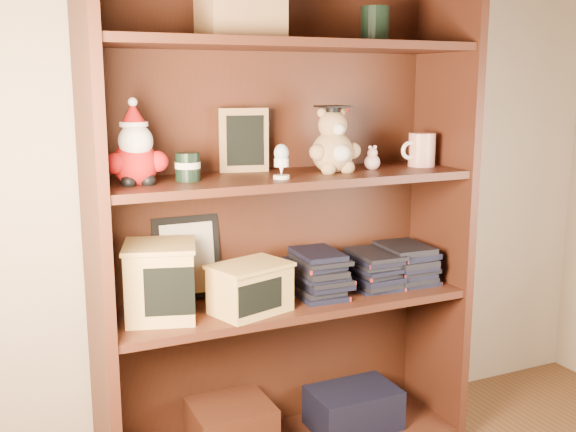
# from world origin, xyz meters

# --- Properties ---
(bookcase) EXTENTS (1.20, 0.35, 1.60)m
(bookcase) POSITION_xyz_m (0.09, 1.36, 0.78)
(bookcase) COLOR #431F13
(bookcase) RESTS_ON ground
(shelf_lower) EXTENTS (1.14, 0.33, 0.02)m
(shelf_lower) POSITION_xyz_m (0.10, 1.30, 0.54)
(shelf_lower) COLOR #431F13
(shelf_lower) RESTS_ON ground
(shelf_upper) EXTENTS (1.14, 0.33, 0.02)m
(shelf_upper) POSITION_xyz_m (0.10, 1.30, 0.94)
(shelf_upper) COLOR #431F13
(shelf_upper) RESTS_ON ground
(santa_plush) EXTENTS (0.17, 0.13, 0.25)m
(santa_plush) POSITION_xyz_m (-0.37, 1.30, 1.04)
(santa_plush) COLOR #A50F0F
(santa_plush) RESTS_ON shelf_upper
(teachers_tin) EXTENTS (0.07, 0.07, 0.08)m
(teachers_tin) POSITION_xyz_m (-0.22, 1.30, 0.99)
(teachers_tin) COLOR black
(teachers_tin) RESTS_ON shelf_upper
(chalkboard_plaque) EXTENTS (0.16, 0.10, 0.20)m
(chalkboard_plaque) POSITION_xyz_m (-0.00, 1.42, 1.05)
(chalkboard_plaque) COLOR #9E7547
(chalkboard_plaque) RESTS_ON shelf_upper
(egg_cup) EXTENTS (0.05, 0.05, 0.10)m
(egg_cup) POSITION_xyz_m (0.04, 1.23, 1.01)
(egg_cup) COLOR white
(egg_cup) RESTS_ON shelf_upper
(grad_teddy_bear) EXTENTS (0.18, 0.15, 0.21)m
(grad_teddy_bear) POSITION_xyz_m (0.25, 1.30, 1.03)
(grad_teddy_bear) COLOR tan
(grad_teddy_bear) RESTS_ON shelf_upper
(pink_figurine) EXTENTS (0.05, 0.05, 0.08)m
(pink_figurine) POSITION_xyz_m (0.40, 1.30, 0.98)
(pink_figurine) COLOR #D2A3A2
(pink_figurine) RESTS_ON shelf_upper
(teacher_mug) EXTENTS (0.13, 0.09, 0.11)m
(teacher_mug) POSITION_xyz_m (0.59, 1.30, 1.01)
(teacher_mug) COLOR silver
(teacher_mug) RESTS_ON shelf_upper
(certificate_frame) EXTENTS (0.21, 0.05, 0.27)m
(certificate_frame) POSITION_xyz_m (-0.19, 1.44, 0.68)
(certificate_frame) COLOR black
(certificate_frame) RESTS_ON shelf_lower
(treats_box) EXTENTS (0.25, 0.25, 0.22)m
(treats_box) POSITION_xyz_m (-0.31, 1.30, 0.66)
(treats_box) COLOR tan
(treats_box) RESTS_ON shelf_lower
(pencils_box) EXTENTS (0.27, 0.22, 0.15)m
(pencils_box) POSITION_xyz_m (-0.06, 1.24, 0.63)
(pencils_box) COLOR tan
(pencils_box) RESTS_ON shelf_lower
(book_stack_left) EXTENTS (0.14, 0.20, 0.14)m
(book_stack_left) POSITION_xyz_m (0.20, 1.30, 0.62)
(book_stack_left) COLOR black
(book_stack_left) RESTS_ON shelf_lower
(book_stack_mid) EXTENTS (0.14, 0.20, 0.13)m
(book_stack_mid) POSITION_xyz_m (0.41, 1.30, 0.61)
(book_stack_mid) COLOR black
(book_stack_mid) RESTS_ON shelf_lower
(book_stack_right) EXTENTS (0.14, 0.20, 0.13)m
(book_stack_right) POSITION_xyz_m (0.55, 1.30, 0.61)
(book_stack_right) COLOR black
(book_stack_right) RESTS_ON shelf_lower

